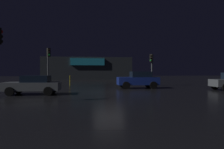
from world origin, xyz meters
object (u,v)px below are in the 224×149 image
(store_building, at_px, (87,68))
(car_near, at_px, (33,85))
(traffic_signal_cross_right, at_px, (152,64))
(car_far, at_px, (138,80))
(traffic_signal_cross_left, at_px, (48,59))

(store_building, distance_m, car_near, 30.44)
(traffic_signal_cross_right, distance_m, car_far, 4.39)
(store_building, xyz_separation_m, traffic_signal_cross_left, (-4.97, -21.67, 0.77))
(store_building, height_order, traffic_signal_cross_left, store_building)
(car_far, bearing_deg, store_building, 99.18)
(car_far, bearing_deg, traffic_signal_cross_left, 156.60)
(traffic_signal_cross_left, bearing_deg, car_near, -89.31)
(traffic_signal_cross_left, distance_m, car_near, 8.66)
(store_building, height_order, car_far, store_building)
(traffic_signal_cross_left, height_order, car_far, traffic_signal_cross_left)
(traffic_signal_cross_left, distance_m, traffic_signal_cross_right, 11.60)
(traffic_signal_cross_left, xyz_separation_m, car_near, (0.10, -8.33, -2.33))
(traffic_signal_cross_left, relative_size, car_near, 1.07)
(store_building, bearing_deg, traffic_signal_cross_left, -102.91)
(car_near, distance_m, car_far, 10.02)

